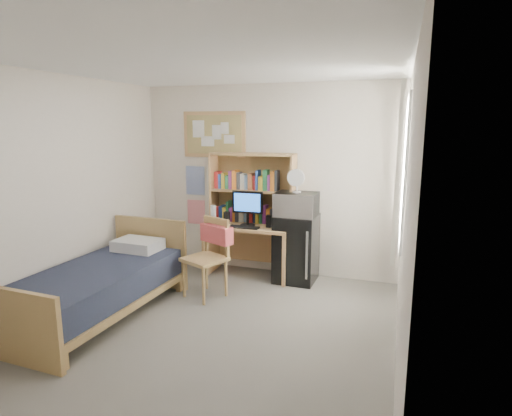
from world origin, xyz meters
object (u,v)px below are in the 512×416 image
(desk_chair, at_px, (205,258))
(speaker_left, at_px, (227,218))
(bulletin_board, at_px, (214,134))
(microwave, at_px, (297,204))
(desk_fan, at_px, (297,182))
(bed, at_px, (97,293))
(monitor, at_px, (248,209))
(desk, at_px, (249,250))
(mini_fridge, at_px, (296,248))
(speaker_right, at_px, (269,221))

(desk_chair, xyz_separation_m, speaker_left, (-0.04, 0.81, 0.33))
(bulletin_board, relative_size, microwave, 1.79)
(bulletin_board, distance_m, speaker_left, 1.21)
(bulletin_board, height_order, microwave, bulletin_board)
(speaker_left, bearing_deg, desk_fan, 3.54)
(speaker_left, bearing_deg, bulletin_board, 131.37)
(desk_chair, height_order, speaker_left, desk_chair)
(desk_chair, relative_size, desk_fan, 3.52)
(bed, relative_size, monitor, 4.44)
(desk, height_order, mini_fridge, mini_fridge)
(bulletin_board, xyz_separation_m, desk_chair, (0.36, -1.16, -1.44))
(bed, relative_size, speaker_left, 11.58)
(desk_chair, bearing_deg, mini_fridge, 68.30)
(mini_fridge, distance_m, speaker_right, 0.51)
(desk, bearing_deg, speaker_right, -11.31)
(desk, distance_m, desk_fan, 1.17)
(bulletin_board, relative_size, monitor, 2.11)
(desk_chair, xyz_separation_m, mini_fridge, (0.91, 0.90, -0.04))
(bulletin_board, relative_size, desk_fan, 3.44)
(desk_chair, bearing_deg, microwave, 67.67)
(microwave, bearing_deg, monitor, -172.58)
(desk_chair, distance_m, desk_fan, 1.52)
(desk_fan, bearing_deg, monitor, -172.58)
(monitor, relative_size, microwave, 0.85)
(desk, relative_size, mini_fridge, 1.30)
(bed, distance_m, monitor, 2.14)
(speaker_right, bearing_deg, desk, 168.69)
(desk_chair, distance_m, bed, 1.25)
(microwave, bearing_deg, bed, -133.74)
(desk_chair, xyz_separation_m, speaker_right, (0.56, 0.81, 0.32))
(bed, relative_size, desk_fan, 7.23)
(bulletin_board, relative_size, desk, 0.81)
(desk, xyz_separation_m, bed, (-1.12, -1.75, -0.09))
(desk_chair, height_order, desk_fan, desk_fan)
(microwave, distance_m, desk_fan, 0.29)
(monitor, bearing_deg, desk_chair, -108.40)
(bulletin_board, distance_m, bed, 2.67)
(desk_fan, bearing_deg, bulletin_board, 168.92)
(mini_fridge, height_order, speaker_right, mini_fridge)
(bed, distance_m, microwave, 2.61)
(mini_fridge, relative_size, speaker_right, 5.48)
(bulletin_board, xyz_separation_m, bed, (-0.50, -2.04, -1.65))
(bed, xyz_separation_m, speaker_right, (1.42, 1.69, 0.53))
(mini_fridge, xyz_separation_m, speaker_left, (-0.95, -0.09, 0.36))
(mini_fridge, distance_m, bed, 2.52)
(mini_fridge, xyz_separation_m, microwave, (-0.00, -0.02, 0.60))
(desk_chair, height_order, speaker_right, desk_chair)
(desk, height_order, bed, desk)
(bulletin_board, bearing_deg, desk_fan, -12.65)
(bulletin_board, relative_size, speaker_left, 5.50)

